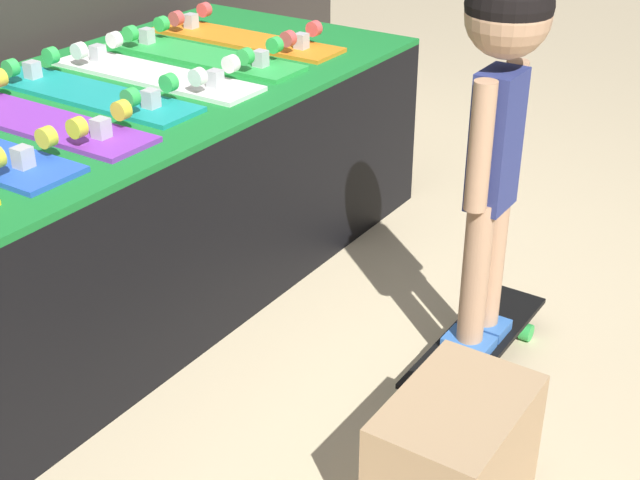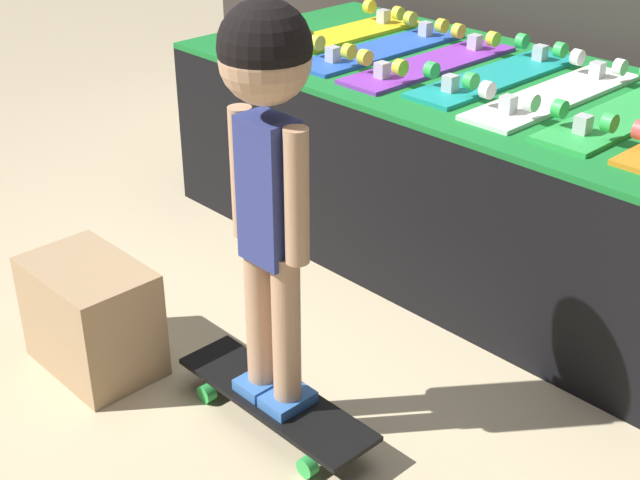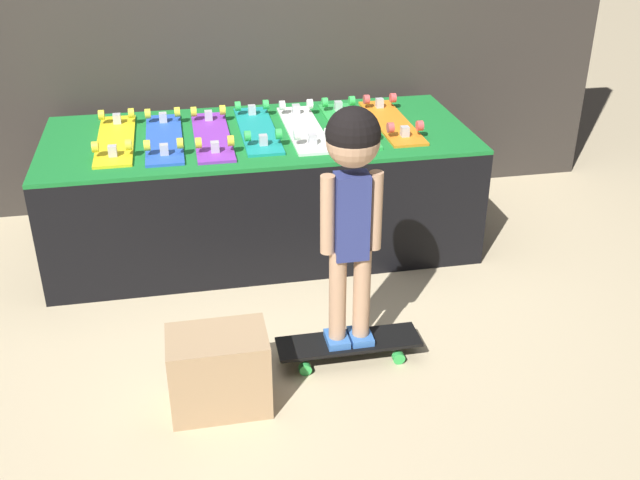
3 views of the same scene
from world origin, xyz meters
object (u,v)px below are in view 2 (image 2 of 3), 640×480
Objects in this scene: skateboard_blue_on_rack at (381,47)px; skateboard_purple_on_rack at (430,62)px; storage_box at (92,317)px; skateboard_yellow_on_rack at (340,33)px; skateboard_teal_on_rack at (497,74)px; skateboard_white_on_rack at (554,93)px; child at (267,137)px; skateboard_on_floor at (275,401)px; skateboard_green_on_rack at (627,111)px.

skateboard_blue_on_rack is 1.00× the size of skateboard_purple_on_rack.
skateboard_purple_on_rack reaches higher than storage_box.
skateboard_purple_on_rack is (0.48, -0.04, 0.00)m from skateboard_yellow_on_rack.
skateboard_blue_on_rack is at bearing -175.39° from skateboard_teal_on_rack.
skateboard_blue_on_rack is 1.95× the size of storage_box.
storage_box is at bearing -113.15° from skateboard_white_on_rack.
child is (-0.02, -1.15, 0.16)m from skateboard_white_on_rack.
storage_box is at bearing -160.60° from skateboard_on_floor.
skateboard_yellow_on_rack is at bearing 173.46° from skateboard_blue_on_rack.
skateboard_yellow_on_rack is 0.96m from skateboard_white_on_rack.
skateboard_blue_on_rack is 1.46m from skateboard_on_floor.
child is at bearing -58.36° from skateboard_blue_on_rack.
skateboard_green_on_rack is (0.96, 0.02, 0.00)m from skateboard_blue_on_rack.
skateboard_teal_on_rack is 0.72× the size of child.
skateboard_yellow_on_rack is at bearing 178.69° from skateboard_white_on_rack.
skateboard_blue_on_rack and skateboard_green_on_rack have the same top height.
skateboard_on_floor is (-0.02, -1.15, -0.58)m from skateboard_white_on_rack.
skateboard_green_on_rack is 1.95× the size of storage_box.
skateboard_white_on_rack is 1.21× the size of skateboard_on_floor.
storage_box is (0.39, -1.37, -0.49)m from skateboard_yellow_on_rack.
skateboard_green_on_rack is at bearing 2.66° from skateboard_white_on_rack.
skateboard_white_on_rack is 0.72× the size of child.
storage_box is (-0.58, -1.35, -0.49)m from skateboard_white_on_rack.
skateboard_teal_on_rack is at bearing 12.08° from skateboard_purple_on_rack.
skateboard_on_floor is 0.60× the size of child.
storage_box is (-0.56, -0.20, 0.09)m from skateboard_on_floor.
skateboard_teal_on_rack is 1.00× the size of skateboard_green_on_rack.
skateboard_blue_on_rack reaches higher than storage_box.
skateboard_purple_on_rack is (0.24, -0.01, 0.00)m from skateboard_blue_on_rack.
storage_box is (-0.09, -1.33, -0.49)m from skateboard_purple_on_rack.
child is (0.70, -1.14, 0.16)m from skateboard_blue_on_rack.
skateboard_on_floor is at bearing -102.49° from skateboard_green_on_rack.
skateboard_purple_on_rack is 1.42m from storage_box.
skateboard_white_on_rack is (0.96, -0.02, 0.00)m from skateboard_yellow_on_rack.
skateboard_yellow_on_rack is 1.00× the size of skateboard_purple_on_rack.
skateboard_on_floor is (0.22, -1.18, -0.58)m from skateboard_teal_on_rack.
skateboard_teal_on_rack is at bearing 172.12° from skateboard_white_on_rack.
skateboard_green_on_rack is at bearing 58.99° from storage_box.
skateboard_white_on_rack is at bearing 89.11° from child.
child is (0.00, -0.00, 0.74)m from skateboard_on_floor.
skateboard_on_floor is (0.94, -1.17, -0.58)m from skateboard_yellow_on_rack.
skateboard_blue_on_rack is 0.24m from skateboard_purple_on_rack.
skateboard_teal_on_rack is 1.00× the size of skateboard_white_on_rack.
skateboard_green_on_rack is (0.72, 0.03, 0.00)m from skateboard_purple_on_rack.
skateboard_blue_on_rack is 0.72× the size of child.
skateboard_teal_on_rack is (0.24, 0.05, 0.00)m from skateboard_purple_on_rack.
skateboard_purple_on_rack is at bearing 112.25° from child.
skateboard_on_floor is at bearing 89.94° from child.
skateboard_blue_on_rack is 0.48m from skateboard_teal_on_rack.
skateboard_on_floor is (0.70, -1.14, -0.58)m from skateboard_blue_on_rack.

